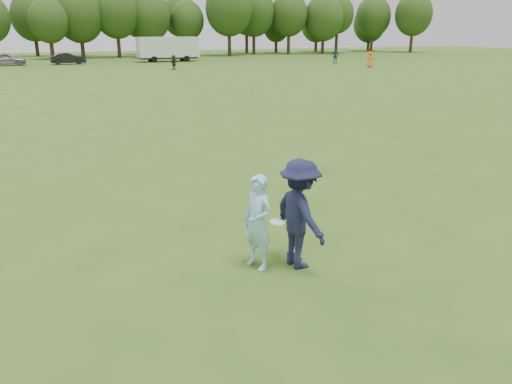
% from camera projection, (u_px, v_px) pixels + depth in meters
% --- Properties ---
extents(ground, '(200.00, 200.00, 0.00)m').
position_uv_depth(ground, '(300.00, 251.00, 9.59)').
color(ground, '#335919').
rests_on(ground, ground).
extents(thrower, '(0.60, 0.73, 1.70)m').
position_uv_depth(thrower, '(258.00, 222.00, 8.68)').
color(thrower, '#97CFEA').
rests_on(thrower, ground).
extents(defender, '(0.87, 1.35, 1.97)m').
position_uv_depth(defender, '(300.00, 214.00, 8.70)').
color(defender, '#1A1C39').
rests_on(defender, ground).
extents(player_far_b, '(1.19, 1.04, 1.93)m').
position_uv_depth(player_far_b, '(335.00, 56.00, 62.29)').
color(player_far_b, navy).
rests_on(player_far_b, ground).
extents(player_far_c, '(0.96, 1.03, 1.77)m').
position_uv_depth(player_far_c, '(370.00, 59.00, 56.55)').
color(player_far_c, orange).
rests_on(player_far_c, ground).
extents(player_far_d, '(1.44, 1.18, 1.54)m').
position_uv_depth(player_far_d, '(174.00, 62.00, 53.23)').
color(player_far_d, black).
rests_on(player_far_d, ground).
extents(car_e, '(4.55, 1.98, 1.53)m').
position_uv_depth(car_e, '(6.00, 59.00, 59.16)').
color(car_e, gray).
rests_on(car_e, ground).
extents(car_f, '(4.27, 1.67, 1.38)m').
position_uv_depth(car_f, '(68.00, 59.00, 61.86)').
color(car_f, black).
rests_on(car_f, ground).
extents(field_cone, '(0.28, 0.28, 0.30)m').
position_uv_depth(field_cone, '(286.00, 67.00, 55.25)').
color(field_cone, '#E4440C').
rests_on(field_cone, ground).
extents(disc_in_play, '(0.32, 0.32, 0.06)m').
position_uv_depth(disc_in_play, '(277.00, 222.00, 8.52)').
color(disc_in_play, white).
rests_on(disc_in_play, ground).
extents(cargo_trailer, '(9.00, 2.75, 3.20)m').
position_uv_depth(cargo_trailer, '(168.00, 48.00, 66.88)').
color(cargo_trailer, silver).
rests_on(cargo_trailer, ground).
extents(treeline, '(130.35, 18.39, 11.74)m').
position_uv_depth(treeline, '(78.00, 15.00, 75.83)').
color(treeline, '#332114').
rests_on(treeline, ground).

